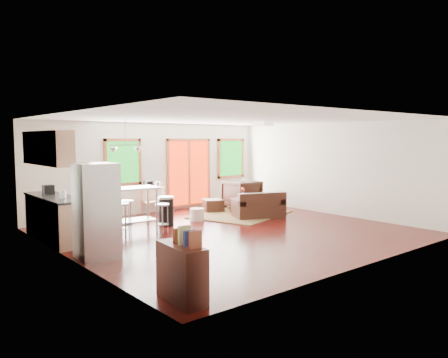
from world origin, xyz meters
TOP-DOWN VIEW (x-y plane):
  - floor at (0.00, 0.00)m, footprint 7.50×7.00m
  - ceiling at (0.00, 0.00)m, footprint 7.50×7.00m
  - back_wall at (0.00, 3.51)m, footprint 7.50×0.02m
  - left_wall at (-3.76, 0.00)m, footprint 0.02×7.00m
  - right_wall at (3.76, 0.00)m, footprint 0.02×7.00m
  - front_wall at (0.00, -3.51)m, footprint 7.50×0.02m
  - window_left at (-1.00, 3.46)m, footprint 1.10×0.05m
  - french_doors at (1.20, 3.46)m, footprint 1.60×0.05m
  - window_right at (2.90, 3.46)m, footprint 1.10×0.05m
  - rug at (1.64, 1.54)m, footprint 3.14×2.76m
  - loveseat at (1.73, 0.91)m, footprint 1.51×1.20m
  - coffee_table at (2.06, 1.65)m, footprint 1.13×0.68m
  - armchair at (2.40, 2.38)m, footprint 0.94×0.88m
  - ottoman at (1.37, 2.47)m, footprint 0.71×0.71m
  - pouf at (0.16, 1.61)m, footprint 0.45×0.45m
  - vase at (1.90, 1.74)m, footprint 0.24×0.25m
  - book at (2.30, 1.59)m, footprint 0.20×0.03m
  - cabinets at (-3.49, 1.70)m, footprint 0.64×2.24m
  - refrigerator at (-3.32, -0.15)m, footprint 0.74×0.70m
  - island at (-2.07, 1.41)m, footprint 1.70×0.82m
  - cup at (-1.37, 1.29)m, footprint 0.14×0.13m
  - bar_stool_a at (-2.33, 0.94)m, footprint 0.48×0.48m
  - bar_stool_b at (-2.09, 1.21)m, footprint 0.45×0.45m
  - bar_stool_c at (-1.34, 0.88)m, footprint 0.40×0.40m
  - trash_can at (-0.78, 1.62)m, footprint 0.40×0.40m
  - kitchen_cart at (-0.19, 3.28)m, footprint 0.65×0.45m
  - bookshelf at (-3.35, -2.90)m, footprint 0.41×0.88m
  - ceiling_flush at (1.60, 0.60)m, footprint 0.35×0.35m
  - pendant_light at (-1.90, 1.50)m, footprint 0.80×0.18m

SIDE VIEW (x-z plane):
  - floor at x=0.00m, z-range -0.02..0.00m
  - rug at x=1.64m, z-range 0.00..0.03m
  - pouf at x=0.16m, z-range 0.00..0.33m
  - ottoman at x=1.37m, z-range 0.00..0.36m
  - loveseat at x=1.73m, z-range -0.07..0.63m
  - trash_can at x=-0.78m, z-range 0.00..0.72m
  - coffee_table at x=2.06m, z-range 0.16..0.61m
  - bookshelf at x=-3.35m, z-range -0.11..0.90m
  - armchair at x=2.40m, z-range 0.00..0.97m
  - bar_stool_c at x=-1.34m, z-range 0.16..0.84m
  - vase at x=1.90m, z-range 0.35..0.70m
  - book at x=2.30m, z-range 0.40..0.66m
  - bar_stool_a at x=-2.33m, z-range 0.19..0.96m
  - bar_stool_b at x=-2.09m, z-range 0.19..0.97m
  - kitchen_cart at x=-0.19m, z-range 0.17..1.13m
  - island at x=-2.07m, z-range 0.19..1.23m
  - refrigerator at x=-3.32m, z-range 0.00..1.71m
  - cabinets at x=-3.49m, z-range -0.22..2.08m
  - cup at x=-1.37m, z-range 0.95..1.06m
  - french_doors at x=1.20m, z-range 0.05..2.15m
  - back_wall at x=0.00m, z-range 0.00..2.60m
  - left_wall at x=-3.76m, z-range 0.00..2.60m
  - right_wall at x=3.76m, z-range 0.00..2.60m
  - front_wall at x=0.00m, z-range 0.00..2.60m
  - window_left at x=-1.00m, z-range 0.85..2.15m
  - window_right at x=2.90m, z-range 0.85..2.15m
  - pendant_light at x=-1.90m, z-range 1.50..2.29m
  - ceiling_flush at x=1.60m, z-range 2.47..2.59m
  - ceiling at x=0.00m, z-range 2.60..2.62m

